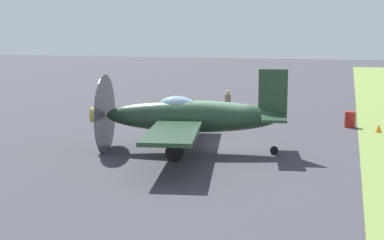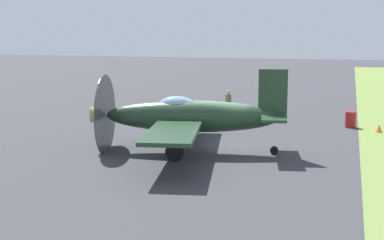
{
  "view_description": "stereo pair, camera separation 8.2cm",
  "coord_description": "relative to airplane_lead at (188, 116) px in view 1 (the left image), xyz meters",
  "views": [
    {
      "loc": [
        -24.18,
        -5.37,
        5.5
      ],
      "look_at": [
        -1.01,
        1.26,
        1.49
      ],
      "focal_mm": 51.19,
      "sensor_mm": 36.0,
      "label": 1
    },
    {
      "loc": [
        -24.16,
        -5.44,
        5.5
      ],
      "look_at": [
        -1.01,
        1.26,
        1.49
      ],
      "focal_mm": 51.19,
      "sensor_mm": 36.0,
      "label": 2
    }
  ],
  "objects": [
    {
      "name": "ground_plane",
      "position": [
        1.04,
        -1.44,
        -1.66
      ],
      "size": [
        160.0,
        160.0,
        0.0
      ],
      "primitive_type": "plane",
      "color": "#38383D"
    },
    {
      "name": "supply_crate",
      "position": [
        10.13,
        -1.56,
        -1.34
      ],
      "size": [
        1.19,
        1.19,
        0.64
      ],
      "primitive_type": "cube",
      "rotation": [
        0.0,
        0.0,
        1.15
      ],
      "color": "olive",
      "rests_on": "ground"
    },
    {
      "name": "ground_crew_chief",
      "position": [
        10.2,
        0.4,
        -0.74
      ],
      "size": [
        0.47,
        0.49,
        1.73
      ],
      "rotation": [
        0.0,
        0.0,
        0.81
      ],
      "color": "#847A5B",
      "rests_on": "ground"
    },
    {
      "name": "fuel_drum",
      "position": [
        8.7,
        -7.02,
        -1.21
      ],
      "size": [
        0.6,
        0.6,
        0.9
      ],
      "primitive_type": "cylinder",
      "color": "maroon",
      "rests_on": "ground"
    },
    {
      "name": "runway_marker_cone",
      "position": [
        7.54,
        -8.51,
        -1.44
      ],
      "size": [
        0.36,
        0.36,
        0.44
      ],
      "primitive_type": "cone",
      "color": "orange",
      "rests_on": "ground"
    },
    {
      "name": "airplane_lead",
      "position": [
        0.0,
        0.0,
        0.0
      ],
      "size": [
        11.18,
        8.92,
        3.96
      ],
      "rotation": [
        0.0,
        0.0,
        0.18
      ],
      "color": "#233D28",
      "rests_on": "ground"
    }
  ]
}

